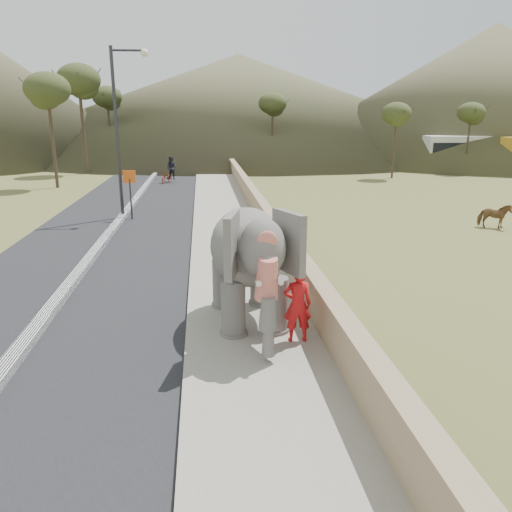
{
  "coord_description": "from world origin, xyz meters",
  "views": [
    {
      "loc": [
        -1.03,
        -11.43,
        4.93
      ],
      "look_at": [
        0.2,
        -0.06,
        1.7
      ],
      "focal_mm": 35.0,
      "sensor_mm": 36.0,
      "label": 1
    }
  ],
  "objects_px": {
    "elephant_and_man": "(249,263)",
    "motorcyclist": "(169,172)",
    "lamppost": "(122,117)",
    "cow": "(494,216)"
  },
  "relations": [
    {
      "from": "lamppost",
      "to": "elephant_and_man",
      "type": "distance_m",
      "value": 14.85
    },
    {
      "from": "cow",
      "to": "elephant_and_man",
      "type": "height_order",
      "value": "elephant_and_man"
    },
    {
      "from": "elephant_and_man",
      "to": "lamppost",
      "type": "bearing_deg",
      "value": 108.98
    },
    {
      "from": "cow",
      "to": "motorcyclist",
      "type": "xyz_separation_m",
      "value": [
        -15.48,
        17.52,
        0.24
      ]
    },
    {
      "from": "elephant_and_man",
      "to": "motorcyclist",
      "type": "xyz_separation_m",
      "value": [
        -3.48,
        27.03,
        -0.76
      ]
    },
    {
      "from": "lamppost",
      "to": "elephant_and_man",
      "type": "bearing_deg",
      "value": -71.02
    },
    {
      "from": "cow",
      "to": "elephant_and_man",
      "type": "distance_m",
      "value": 15.34
    },
    {
      "from": "lamppost",
      "to": "cow",
      "type": "relative_size",
      "value": 5.97
    },
    {
      "from": "cow",
      "to": "elephant_and_man",
      "type": "bearing_deg",
      "value": 152.08
    },
    {
      "from": "motorcyclist",
      "to": "elephant_and_man",
      "type": "bearing_deg",
      "value": -82.66
    }
  ]
}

